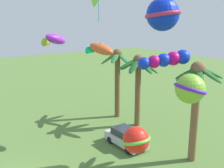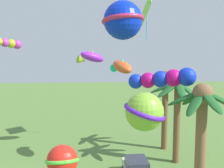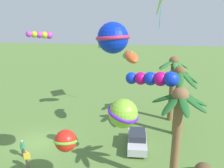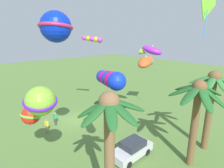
{
  "view_description": "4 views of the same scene",
  "coord_description": "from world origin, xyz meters",
  "px_view_note": "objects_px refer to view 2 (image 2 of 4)",
  "views": [
    {
      "loc": [
        16.22,
        -3.56,
        10.59
      ],
      "look_at": [
        -0.49,
        8.24,
        5.54
      ],
      "focal_mm": 43.51,
      "sensor_mm": 36.0,
      "label": 1
    },
    {
      "loc": [
        18.38,
        6.41,
        9.36
      ],
      "look_at": [
        0.88,
        7.65,
        7.15
      ],
      "focal_mm": 44.21,
      "sensor_mm": 36.0,
      "label": 2
    },
    {
      "loc": [
        19.38,
        9.56,
        12.64
      ],
      "look_at": [
        -0.25,
        7.21,
        6.12
      ],
      "focal_mm": 38.86,
      "sensor_mm": 36.0,
      "label": 3
    },
    {
      "loc": [
        9.75,
        18.59,
        10.22
      ],
      "look_at": [
        -0.61,
        6.57,
        5.93
      ],
      "focal_mm": 28.6,
      "sensor_mm": 36.0,
      "label": 4
    }
  ],
  "objects_px": {
    "palm_tree_0": "(202,123)",
    "kite_ball_5": "(62,160)",
    "kite_fish_1": "(91,57)",
    "kite_ball_7": "(123,20)",
    "kite_diamond_0": "(147,8)",
    "kite_fish_3": "(121,67)",
    "kite_tube_6": "(7,43)",
    "palm_tree_2": "(166,93)",
    "kite_ball_2": "(144,112)",
    "kite_tube_4": "(164,79)",
    "palm_tree_1": "(177,99)"
  },
  "relations": [
    {
      "from": "palm_tree_0",
      "to": "kite_ball_5",
      "type": "distance_m",
      "value": 7.53
    },
    {
      "from": "kite_fish_1",
      "to": "kite_ball_7",
      "type": "relative_size",
      "value": 0.99
    },
    {
      "from": "kite_diamond_0",
      "to": "kite_fish_3",
      "type": "height_order",
      "value": "kite_diamond_0"
    },
    {
      "from": "kite_tube_6",
      "to": "palm_tree_2",
      "type": "bearing_deg",
      "value": 103.45
    },
    {
      "from": "kite_tube_6",
      "to": "kite_ball_2",
      "type": "bearing_deg",
      "value": 41.67
    },
    {
      "from": "kite_ball_5",
      "to": "palm_tree_2",
      "type": "bearing_deg",
      "value": 147.29
    },
    {
      "from": "palm_tree_0",
      "to": "kite_ball_7",
      "type": "xyz_separation_m",
      "value": [
        0.55,
        -4.34,
        5.29
      ]
    },
    {
      "from": "kite_diamond_0",
      "to": "kite_tube_4",
      "type": "height_order",
      "value": "kite_diamond_0"
    },
    {
      "from": "palm_tree_2",
      "to": "kite_fish_3",
      "type": "distance_m",
      "value": 6.36
    },
    {
      "from": "kite_fish_1",
      "to": "kite_fish_3",
      "type": "height_order",
      "value": "kite_fish_1"
    },
    {
      "from": "kite_fish_1",
      "to": "kite_fish_3",
      "type": "xyz_separation_m",
      "value": [
        3.74,
        2.37,
        -0.64
      ]
    },
    {
      "from": "kite_tube_4",
      "to": "kite_ball_5",
      "type": "height_order",
      "value": "kite_tube_4"
    },
    {
      "from": "kite_tube_4",
      "to": "kite_tube_6",
      "type": "distance_m",
      "value": 12.44
    },
    {
      "from": "palm_tree_2",
      "to": "kite_fish_1",
      "type": "relative_size",
      "value": 2.63
    },
    {
      "from": "palm_tree_2",
      "to": "kite_ball_7",
      "type": "bearing_deg",
      "value": -24.78
    },
    {
      "from": "palm_tree_1",
      "to": "kite_fish_1",
      "type": "distance_m",
      "value": 8.42
    },
    {
      "from": "kite_fish_1",
      "to": "kite_tube_6",
      "type": "height_order",
      "value": "kite_tube_6"
    },
    {
      "from": "kite_fish_1",
      "to": "kite_tube_4",
      "type": "relative_size",
      "value": 0.77
    },
    {
      "from": "kite_fish_1",
      "to": "kite_ball_7",
      "type": "distance_m",
      "value": 11.82
    },
    {
      "from": "kite_diamond_0",
      "to": "kite_ball_5",
      "type": "bearing_deg",
      "value": -25.37
    },
    {
      "from": "kite_tube_6",
      "to": "palm_tree_0",
      "type": "bearing_deg",
      "value": 58.07
    },
    {
      "from": "kite_fish_3",
      "to": "kite_ball_7",
      "type": "xyz_separation_m",
      "value": [
        7.79,
        -0.75,
        2.72
      ]
    },
    {
      "from": "kite_ball_2",
      "to": "kite_ball_5",
      "type": "xyz_separation_m",
      "value": [
        -0.34,
        -3.68,
        -2.29
      ]
    },
    {
      "from": "palm_tree_2",
      "to": "kite_fish_1",
      "type": "bearing_deg",
      "value": -91.17
    },
    {
      "from": "palm_tree_1",
      "to": "kite_tube_4",
      "type": "relative_size",
      "value": 1.96
    },
    {
      "from": "kite_fish_1",
      "to": "kite_ball_5",
      "type": "distance_m",
      "value": 13.58
    },
    {
      "from": "palm_tree_1",
      "to": "kite_tube_6",
      "type": "relative_size",
      "value": 3.4
    },
    {
      "from": "kite_diamond_0",
      "to": "kite_tube_4",
      "type": "relative_size",
      "value": 1.29
    },
    {
      "from": "kite_ball_5",
      "to": "kite_tube_6",
      "type": "bearing_deg",
      "value": -151.85
    },
    {
      "from": "kite_tube_4",
      "to": "kite_tube_6",
      "type": "xyz_separation_m",
      "value": [
        -6.19,
        -10.57,
        2.16
      ]
    },
    {
      "from": "kite_fish_1",
      "to": "kite_ball_2",
      "type": "distance_m",
      "value": 13.52
    },
    {
      "from": "kite_ball_2",
      "to": "kite_diamond_0",
      "type": "bearing_deg",
      "value": 168.76
    },
    {
      "from": "kite_fish_1",
      "to": "kite_ball_7",
      "type": "bearing_deg",
      "value": 8.02
    },
    {
      "from": "kite_ball_2",
      "to": "kite_tube_6",
      "type": "height_order",
      "value": "kite_tube_6"
    },
    {
      "from": "palm_tree_0",
      "to": "kite_tube_4",
      "type": "relative_size",
      "value": 2.08
    },
    {
      "from": "kite_fish_3",
      "to": "kite_tube_4",
      "type": "height_order",
      "value": "kite_fish_3"
    },
    {
      "from": "kite_diamond_0",
      "to": "kite_ball_2",
      "type": "distance_m",
      "value": 15.62
    },
    {
      "from": "kite_fish_3",
      "to": "palm_tree_0",
      "type": "bearing_deg",
      "value": 26.36
    },
    {
      "from": "kite_diamond_0",
      "to": "palm_tree_2",
      "type": "bearing_deg",
      "value": 61.72
    },
    {
      "from": "kite_ball_2",
      "to": "kite_tube_4",
      "type": "relative_size",
      "value": 0.6
    },
    {
      "from": "palm_tree_0",
      "to": "kite_fish_3",
      "type": "height_order",
      "value": "kite_fish_3"
    },
    {
      "from": "kite_fish_1",
      "to": "kite_ball_5",
      "type": "xyz_separation_m",
      "value": [
        12.81,
        -1.26,
        -4.32
      ]
    },
    {
      "from": "kite_ball_7",
      "to": "palm_tree_0",
      "type": "bearing_deg",
      "value": 97.29
    },
    {
      "from": "kite_ball_5",
      "to": "kite_ball_7",
      "type": "relative_size",
      "value": 0.63
    },
    {
      "from": "kite_ball_5",
      "to": "kite_ball_7",
      "type": "xyz_separation_m",
      "value": [
        -1.28,
        2.88,
        6.4
      ]
    },
    {
      "from": "palm_tree_0",
      "to": "kite_tube_4",
      "type": "height_order",
      "value": "kite_tube_4"
    },
    {
      "from": "kite_tube_4",
      "to": "kite_ball_7",
      "type": "bearing_deg",
      "value": -52.01
    },
    {
      "from": "kite_diamond_0",
      "to": "kite_tube_6",
      "type": "distance_m",
      "value": 12.66
    },
    {
      "from": "kite_fish_3",
      "to": "kite_ball_5",
      "type": "relative_size",
      "value": 1.61
    },
    {
      "from": "kite_tube_4",
      "to": "kite_ball_5",
      "type": "xyz_separation_m",
      "value": [
        3.31,
        -5.48,
        -3.34
      ]
    }
  ]
}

